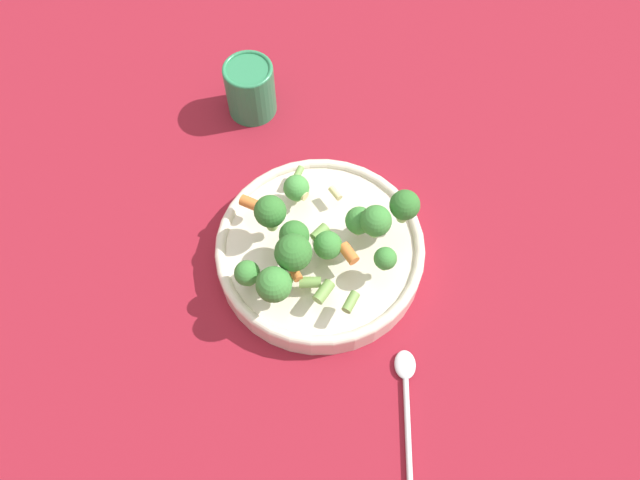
% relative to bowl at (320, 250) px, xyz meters
% --- Properties ---
extents(ground_plane, '(3.00, 3.00, 0.00)m').
position_rel_bowl_xyz_m(ground_plane, '(0.00, 0.00, -0.02)').
color(ground_plane, maroon).
extents(bowl, '(0.27, 0.27, 0.04)m').
position_rel_bowl_xyz_m(bowl, '(0.00, 0.00, 0.00)').
color(bowl, beige).
rests_on(bowl, ground_plane).
extents(pasta_salad, '(0.21, 0.20, 0.08)m').
position_rel_bowl_xyz_m(pasta_salad, '(0.00, -0.01, 0.06)').
color(pasta_salad, '#8CB766').
rests_on(pasta_salad, bowl).
extents(cup, '(0.07, 0.07, 0.09)m').
position_rel_bowl_xyz_m(cup, '(-0.21, 0.18, 0.02)').
color(cup, '#2D7F51').
rests_on(cup, ground_plane).
extents(spoon, '(0.09, 0.16, 0.01)m').
position_rel_bowl_xyz_m(spoon, '(0.17, -0.11, -0.02)').
color(spoon, silver).
rests_on(spoon, ground_plane).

